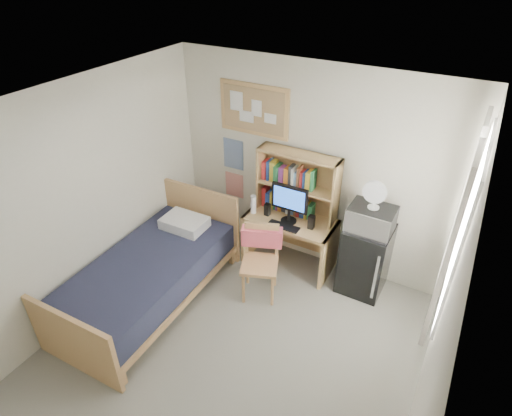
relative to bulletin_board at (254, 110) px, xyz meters
The scene contains 25 objects.
floor 2.95m from the bulletin_board, 69.48° to the right, with size 3.60×4.20×0.02m, color gray.
ceiling 2.33m from the bulletin_board, 69.48° to the right, with size 3.60×4.20×0.02m, color silver.
wall_back 1.00m from the bulletin_board, ahead, with size 3.60×0.04×2.60m, color white.
wall_left 2.40m from the bulletin_board, 116.08° to the right, with size 0.04×4.20×2.60m, color white.
wall_right 3.37m from the bulletin_board, 38.93° to the right, with size 0.04×4.20×2.60m, color white.
window_unit 2.70m from the bulletin_board, 19.26° to the right, with size 0.10×1.40×1.70m, color white.
curtain_left 2.83m from the bulletin_board, 27.19° to the right, with size 0.04×0.55×1.70m, color white.
curtain_right 2.57m from the bulletin_board, 10.96° to the right, with size 0.04×0.55×1.70m, color white.
bulletin_board is the anchor object (origin of this frame).
poster_wave 0.74m from the bulletin_board, behind, with size 0.30×0.01×0.42m, color #244C92.
poster_japan 1.18m from the bulletin_board, behind, with size 0.28×0.01×0.36m, color red.
desk 1.73m from the bulletin_board, 22.84° to the right, with size 1.13×0.57×0.71m, color tan.
desk_chair 1.87m from the bulletin_board, 57.66° to the right, with size 0.46×0.46×0.92m, color tan.
mini_fridge 2.24m from the bulletin_board, ahead, with size 0.52×0.52×0.89m, color black.
bed 2.39m from the bulletin_board, 104.98° to the right, with size 1.09×2.18×0.60m, color #1C1E33.
hutch 1.05m from the bulletin_board, 11.38° to the right, with size 1.03×0.26×0.84m, color tan.
monitor 1.23m from the bulletin_board, 26.98° to the right, with size 0.47×0.04×0.50m, color black.
keyboard 1.46m from the bulletin_board, 35.56° to the right, with size 0.40×0.13×0.02m, color black.
speaker_left 1.24m from the bulletin_board, 42.12° to the right, with size 0.07×0.07×0.16m, color black.
speaker_right 1.53m from the bulletin_board, 19.55° to the right, with size 0.07×0.07×0.17m, color black.
water_bottle 1.17m from the bulletin_board, 62.25° to the right, with size 0.07×0.07×0.25m, color white.
hoodie 1.55m from the bulletin_board, 55.40° to the right, with size 0.48×0.15×0.23m, color #F05B69.
microwave 1.91m from the bulletin_board, ahead, with size 0.50×0.38×0.29m, color silver.
desk_fan 1.79m from the bulletin_board, ahead, with size 0.26×0.26×0.32m, color white.
pillow 1.64m from the bulletin_board, 116.28° to the right, with size 0.54×0.38×0.13m, color white.
Camera 1 is at (1.68, -2.30, 3.70)m, focal length 30.00 mm.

